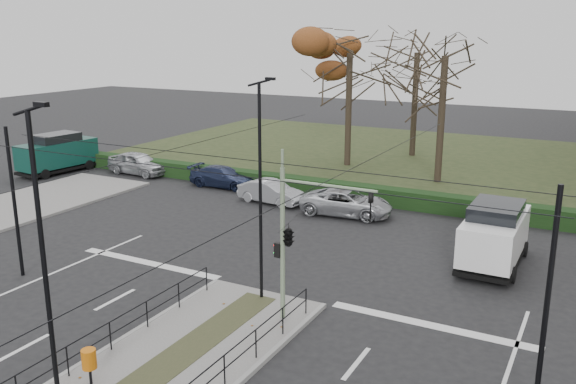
% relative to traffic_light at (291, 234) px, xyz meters
% --- Properties ---
extents(ground, '(140.00, 140.00, 0.00)m').
position_rel_traffic_light_xyz_m(ground, '(-1.80, -3.36, -3.14)').
color(ground, black).
rests_on(ground, ground).
extents(park, '(38.00, 26.00, 0.10)m').
position_rel_traffic_light_xyz_m(park, '(-7.80, 28.64, -3.09)').
color(park, '#243018').
rests_on(park, ground).
extents(hedge, '(38.00, 1.00, 1.00)m').
position_rel_traffic_light_xyz_m(hedge, '(-7.80, 15.24, -2.64)').
color(hedge, black).
rests_on(hedge, ground).
extents(median_railing, '(4.14, 13.24, 0.92)m').
position_rel_traffic_light_xyz_m(median_railing, '(-1.80, -5.96, -2.16)').
color(median_railing, black).
rests_on(median_railing, median_island).
extents(catenary, '(20.00, 34.00, 6.00)m').
position_rel_traffic_light_xyz_m(catenary, '(-1.80, -1.74, 0.29)').
color(catenary, black).
rests_on(catenary, ground).
extents(traffic_light, '(3.50, 2.01, 5.15)m').
position_rel_traffic_light_xyz_m(traffic_light, '(0.00, 0.00, 0.00)').
color(traffic_light, gray).
rests_on(traffic_light, median_island).
extents(litter_bin, '(0.40, 0.40, 1.02)m').
position_rel_traffic_light_xyz_m(litter_bin, '(-3.01, -5.96, -2.26)').
color(litter_bin, black).
rests_on(litter_bin, median_island).
extents(streetlamp_median_near, '(0.66, 0.13, 7.90)m').
position_rel_traffic_light_xyz_m(streetlamp_median_near, '(-2.05, -7.82, 1.02)').
color(streetlamp_median_near, black).
rests_on(streetlamp_median_near, median_island).
extents(streetlamp_median_far, '(0.66, 0.13, 7.85)m').
position_rel_traffic_light_xyz_m(streetlamp_median_far, '(-1.73, 1.06, 1.00)').
color(streetlamp_median_far, black).
rests_on(streetlamp_median_far, median_island).
extents(parked_car_first, '(4.63, 2.09, 1.54)m').
position_rel_traffic_light_xyz_m(parked_car_first, '(-19.47, 14.63, -2.36)').
color(parked_car_first, '#A9ABB1').
rests_on(parked_car_first, ground).
extents(parked_car_second, '(4.05, 1.77, 1.30)m').
position_rel_traffic_light_xyz_m(parked_car_second, '(-7.88, 12.59, -2.49)').
color(parked_car_second, '#A9ABB1').
rests_on(parked_car_second, ground).
extents(parked_car_third, '(4.46, 1.87, 1.29)m').
position_rel_traffic_light_xyz_m(parked_car_third, '(-12.36, 14.42, -2.49)').
color(parked_car_third, '#1A233E').
rests_on(parked_car_third, ground).
extents(parked_car_fourth, '(5.07, 2.75, 1.35)m').
position_rel_traffic_light_xyz_m(parked_car_fourth, '(-3.19, 12.41, -2.46)').
color(parked_car_fourth, '#A9ABB1').
rests_on(parked_car_fourth, ground).
extents(white_van, '(2.32, 5.07, 2.64)m').
position_rel_traffic_light_xyz_m(white_van, '(4.97, 8.67, -1.77)').
color(white_van, white).
rests_on(white_van, ground).
extents(green_van, '(2.61, 5.66, 2.70)m').
position_rel_traffic_light_xyz_m(green_van, '(-24.72, 12.47, -1.74)').
color(green_van, '#0C352C').
rests_on(green_van, ground).
extents(rust_tree, '(8.41, 8.41, 10.40)m').
position_rel_traffic_light_xyz_m(rust_tree, '(-7.86, 23.74, 4.86)').
color(rust_tree, black).
rests_on(rust_tree, park).
extents(bare_tree_center, '(8.00, 8.00, 10.41)m').
position_rel_traffic_light_xyz_m(bare_tree_center, '(-4.75, 29.41, 4.23)').
color(bare_tree_center, black).
rests_on(bare_tree_center, park).
extents(bare_tree_near, '(6.25, 6.25, 10.52)m').
position_rel_traffic_light_xyz_m(bare_tree_near, '(-0.75, 21.73, 4.29)').
color(bare_tree_near, black).
rests_on(bare_tree_near, park).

